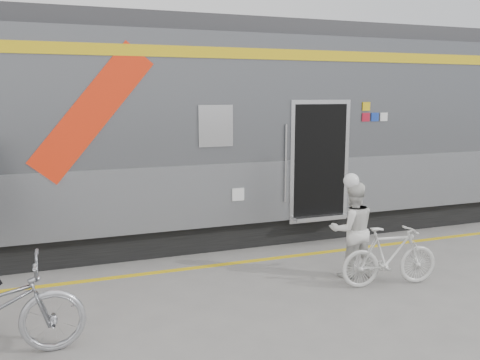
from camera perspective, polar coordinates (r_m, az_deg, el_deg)
name	(u,v)px	position (r m, az deg, el deg)	size (l,w,h in m)	color
ground	(257,321)	(6.53, 1.92, -15.56)	(90.00, 90.00, 0.00)	slate
train	(183,132)	(9.98, -6.42, 5.41)	(24.00, 3.17, 4.10)	black
safety_strip	(207,266)	(8.41, -3.70, -9.65)	(24.00, 0.12, 0.01)	gold
woman	(352,230)	(7.97, 12.47, -5.46)	(0.72, 0.56, 1.47)	silver
bicycle_right	(390,256)	(7.78, 16.47, -8.22)	(0.42, 1.48, 0.89)	silver
helmet_woman	(354,174)	(7.79, 12.69, 0.62)	(0.24, 0.24, 0.24)	white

